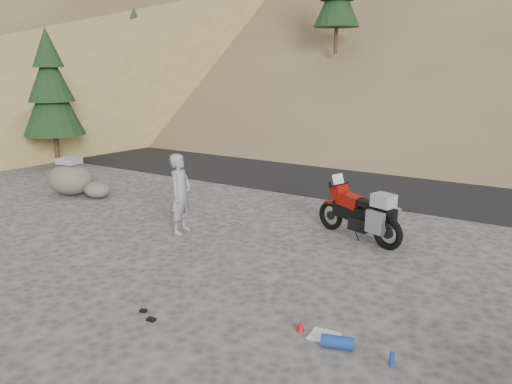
% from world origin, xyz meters
% --- Properties ---
extents(ground, '(140.00, 140.00, 0.00)m').
position_xyz_m(ground, '(0.00, 0.00, 0.00)').
color(ground, '#45423F').
rests_on(ground, ground).
extents(road, '(120.00, 7.00, 0.05)m').
position_xyz_m(road, '(0.00, 9.00, 0.00)').
color(road, black).
rests_on(road, ground).
extents(conifer_verge, '(2.20, 2.20, 5.04)m').
position_xyz_m(conifer_verge, '(-11.00, 4.50, 2.89)').
color(conifer_verge, '#382414').
rests_on(conifer_verge, ground).
extents(motorcycle, '(2.23, 1.12, 1.38)m').
position_xyz_m(motorcycle, '(1.49, 2.80, 0.59)').
color(motorcycle, black).
rests_on(motorcycle, ground).
extents(man, '(0.54, 0.73, 1.83)m').
position_xyz_m(man, '(-2.23, 1.14, 0.00)').
color(man, gray).
rests_on(man, ground).
extents(boulder, '(1.49, 1.28, 1.10)m').
position_xyz_m(boulder, '(-7.26, 2.11, 0.48)').
color(boulder, '#544F48').
rests_on(boulder, ground).
extents(small_rock, '(0.91, 0.85, 0.48)m').
position_xyz_m(small_rock, '(-6.30, 2.25, 0.24)').
color(small_rock, '#544F48').
rests_on(small_rock, ground).
extents(gear_white_cloth, '(0.45, 0.40, 0.01)m').
position_xyz_m(gear_white_cloth, '(2.45, -1.33, 0.01)').
color(gear_white_cloth, white).
rests_on(gear_white_cloth, ground).
extents(gear_blue_mat, '(0.48, 0.29, 0.18)m').
position_xyz_m(gear_blue_mat, '(2.72, -1.52, 0.09)').
color(gear_blue_mat, navy).
rests_on(gear_blue_mat, ground).
extents(gear_bottle, '(0.09, 0.09, 0.19)m').
position_xyz_m(gear_bottle, '(3.49, -1.54, 0.10)').
color(gear_bottle, navy).
rests_on(gear_bottle, ground).
extents(gear_funnel, '(0.14, 0.14, 0.16)m').
position_xyz_m(gear_funnel, '(2.09, -1.37, 0.08)').
color(gear_funnel, '#BD0D0C').
rests_on(gear_funnel, ground).
extents(gear_glove_a, '(0.13, 0.10, 0.04)m').
position_xyz_m(gear_glove_a, '(0.02, -2.29, 0.02)').
color(gear_glove_a, black).
rests_on(gear_glove_a, ground).
extents(gear_glove_b, '(0.12, 0.10, 0.04)m').
position_xyz_m(gear_glove_b, '(-0.27, -2.15, 0.02)').
color(gear_glove_b, black).
rests_on(gear_glove_b, ground).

